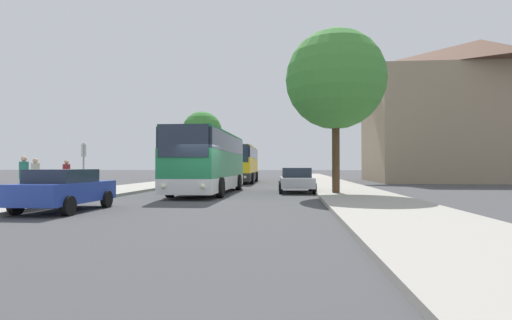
# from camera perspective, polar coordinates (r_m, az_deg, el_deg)

# --- Properties ---
(ground_plane) EXTENTS (300.00, 300.00, 0.00)m
(ground_plane) POSITION_cam_1_polar(r_m,az_deg,el_deg) (18.11, -6.72, -5.77)
(ground_plane) COLOR #424244
(ground_plane) RESTS_ON ground
(sidewalk_left) EXTENTS (4.00, 120.00, 0.15)m
(sidewalk_left) POSITION_cam_1_polar(r_m,az_deg,el_deg) (20.69, -26.13, -4.87)
(sidewalk_left) COLOR #A39E93
(sidewalk_left) RESTS_ON ground_plane
(sidewalk_right) EXTENTS (4.00, 120.00, 0.15)m
(sidewalk_right) POSITION_cam_1_polar(r_m,az_deg,el_deg) (18.03, 15.72, -5.53)
(sidewalk_right) COLOR #A39E93
(sidewalk_right) RESTS_ON ground_plane
(building_right_background) EXTENTS (21.51, 11.61, 14.23)m
(building_right_background) POSITION_cam_1_polar(r_m,az_deg,el_deg) (45.89, 29.51, 6.18)
(building_right_background) COLOR gray
(building_right_background) RESTS_ON ground_plane
(bus_front) EXTENTS (2.89, 10.73, 3.42)m
(bus_front) POSITION_cam_1_polar(r_m,az_deg,el_deg) (22.88, -6.75, -0.19)
(bus_front) COLOR silver
(bus_front) RESTS_ON ground_plane
(bus_middle) EXTENTS (3.07, 11.40, 3.37)m
(bus_middle) POSITION_cam_1_polar(r_m,az_deg,el_deg) (38.07, -2.17, -0.52)
(bus_middle) COLOR #2D2D2D
(bus_middle) RESTS_ON ground_plane
(parked_car_left_curb) EXTENTS (1.97, 4.08, 1.43)m
(parked_car_left_curb) POSITION_cam_1_polar(r_m,az_deg,el_deg) (15.17, -25.66, -3.76)
(parked_car_left_curb) COLOR #233D9E
(parked_car_left_curb) RESTS_ON ground_plane
(parked_car_right_near) EXTENTS (2.19, 4.40, 1.45)m
(parked_car_right_near) POSITION_cam_1_polar(r_m,az_deg,el_deg) (23.73, 5.78, -2.80)
(parked_car_right_near) COLOR #B7B7BC
(parked_car_right_near) RESTS_ON ground_plane
(bus_stop_sign) EXTENTS (0.08, 0.45, 2.51)m
(bus_stop_sign) POSITION_cam_1_polar(r_m,az_deg,el_deg) (21.11, -23.42, -0.37)
(bus_stop_sign) COLOR gray
(bus_stop_sign) RESTS_ON sidewalk_left
(pedestrian_waiting_near) EXTENTS (0.36, 0.36, 1.72)m
(pedestrian_waiting_near) POSITION_cam_1_polar(r_m,az_deg,el_deg) (22.66, -25.46, -2.13)
(pedestrian_waiting_near) COLOR #23232D
(pedestrian_waiting_near) RESTS_ON sidewalk_left
(pedestrian_waiting_far) EXTENTS (0.36, 0.36, 1.82)m
(pedestrian_waiting_far) POSITION_cam_1_polar(r_m,az_deg,el_deg) (19.30, -30.25, -2.17)
(pedestrian_waiting_far) COLOR #23232D
(pedestrian_waiting_far) RESTS_ON sidewalk_left
(pedestrian_walking_back) EXTENTS (0.36, 0.36, 1.75)m
(pedestrian_walking_back) POSITION_cam_1_polar(r_m,az_deg,el_deg) (20.42, -29.00, -2.21)
(pedestrian_walking_back) COLOR #23232D
(pedestrian_walking_back) RESTS_ON sidewalk_left
(tree_left_near) EXTENTS (4.13, 4.13, 7.34)m
(tree_left_near) POSITION_cam_1_polar(r_m,az_deg,el_deg) (51.63, -6.95, 3.37)
(tree_left_near) COLOR #47331E
(tree_left_near) RESTS_ON sidewalk_left
(tree_left_far) EXTENTS (4.78, 4.78, 8.00)m
(tree_left_far) POSITION_cam_1_polar(r_m,az_deg,el_deg) (48.53, -7.71, 4.06)
(tree_left_far) COLOR #47331E
(tree_left_far) RESTS_ON sidewalk_left
(tree_right_near) EXTENTS (5.28, 5.28, 8.65)m
(tree_right_near) POSITION_cam_1_polar(r_m,az_deg,el_deg) (21.96, 11.30, 11.20)
(tree_right_near) COLOR #47331E
(tree_right_near) RESTS_ON sidewalk_right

